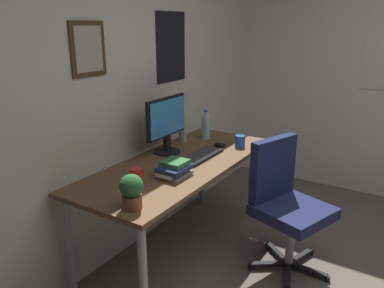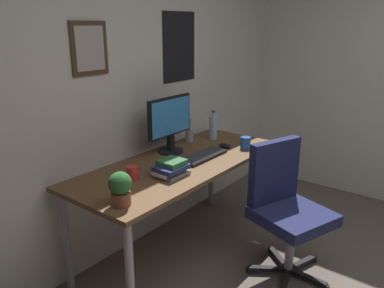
{
  "view_description": "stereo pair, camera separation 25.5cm",
  "coord_description": "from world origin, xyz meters",
  "px_view_note": "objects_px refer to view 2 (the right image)",
  "views": [
    {
      "loc": [
        -2.0,
        0.25,
        1.71
      ],
      "look_at": [
        0.16,
        1.61,
        0.9
      ],
      "focal_mm": 35.53,
      "sensor_mm": 36.0,
      "label": 1
    },
    {
      "loc": [
        -1.85,
        0.04,
        1.71
      ],
      "look_at": [
        0.16,
        1.61,
        0.9
      ],
      "focal_mm": 35.53,
      "sensor_mm": 36.0,
      "label": 2
    }
  ],
  "objects_px": {
    "potted_plant": "(120,188)",
    "pen_cup": "(189,135)",
    "coffee_mug_near": "(246,143)",
    "book_stack_left": "(171,168)",
    "office_chair": "(285,203)",
    "coffee_mug_far": "(133,173)",
    "water_bottle": "(213,127)",
    "keyboard": "(203,156)",
    "monitor": "(170,122)",
    "computer_mouse": "(225,146)"
  },
  "relations": [
    {
      "from": "potted_plant",
      "to": "pen_cup",
      "type": "bearing_deg",
      "value": 20.86
    },
    {
      "from": "coffee_mug_near",
      "to": "book_stack_left",
      "type": "distance_m",
      "value": 0.81
    },
    {
      "from": "office_chair",
      "to": "coffee_mug_far",
      "type": "height_order",
      "value": "office_chair"
    },
    {
      "from": "coffee_mug_near",
      "to": "water_bottle",
      "type": "bearing_deg",
      "value": 80.82
    },
    {
      "from": "coffee_mug_near",
      "to": "coffee_mug_far",
      "type": "relative_size",
      "value": 1.06
    },
    {
      "from": "coffee_mug_far",
      "to": "potted_plant",
      "type": "distance_m",
      "value": 0.37
    },
    {
      "from": "coffee_mug_far",
      "to": "pen_cup",
      "type": "bearing_deg",
      "value": 14.63
    },
    {
      "from": "keyboard",
      "to": "coffee_mug_far",
      "type": "xyz_separation_m",
      "value": [
        -0.61,
        0.11,
        0.03
      ]
    },
    {
      "from": "keyboard",
      "to": "coffee_mug_far",
      "type": "distance_m",
      "value": 0.63
    },
    {
      "from": "keyboard",
      "to": "coffee_mug_near",
      "type": "xyz_separation_m",
      "value": [
        0.39,
        -0.14,
        0.04
      ]
    },
    {
      "from": "office_chair",
      "to": "book_stack_left",
      "type": "xyz_separation_m",
      "value": [
        -0.52,
        0.59,
        0.28
      ]
    },
    {
      "from": "water_bottle",
      "to": "coffee_mug_far",
      "type": "relative_size",
      "value": 2.24
    },
    {
      "from": "monitor",
      "to": "water_bottle",
      "type": "relative_size",
      "value": 1.82
    },
    {
      "from": "office_chair",
      "to": "keyboard",
      "type": "height_order",
      "value": "office_chair"
    },
    {
      "from": "computer_mouse",
      "to": "water_bottle",
      "type": "height_order",
      "value": "water_bottle"
    },
    {
      "from": "computer_mouse",
      "to": "coffee_mug_near",
      "type": "relative_size",
      "value": 0.92
    },
    {
      "from": "monitor",
      "to": "computer_mouse",
      "type": "relative_size",
      "value": 4.18
    },
    {
      "from": "office_chair",
      "to": "coffee_mug_far",
      "type": "xyz_separation_m",
      "value": [
        -0.72,
        0.74,
        0.27
      ]
    },
    {
      "from": "potted_plant",
      "to": "book_stack_left",
      "type": "xyz_separation_m",
      "value": [
        0.5,
        0.07,
        -0.06
      ]
    },
    {
      "from": "coffee_mug_near",
      "to": "potted_plant",
      "type": "bearing_deg",
      "value": 178.64
    },
    {
      "from": "keyboard",
      "to": "coffee_mug_far",
      "type": "bearing_deg",
      "value": 169.66
    },
    {
      "from": "coffee_mug_near",
      "to": "book_stack_left",
      "type": "relative_size",
      "value": 0.52
    },
    {
      "from": "monitor",
      "to": "potted_plant",
      "type": "distance_m",
      "value": 0.96
    },
    {
      "from": "monitor",
      "to": "pen_cup",
      "type": "relative_size",
      "value": 2.3
    },
    {
      "from": "office_chair",
      "to": "water_bottle",
      "type": "distance_m",
      "value": 0.98
    },
    {
      "from": "potted_plant",
      "to": "pen_cup",
      "type": "height_order",
      "value": "pen_cup"
    },
    {
      "from": "book_stack_left",
      "to": "coffee_mug_near",
      "type": "bearing_deg",
      "value": -7.04
    },
    {
      "from": "water_bottle",
      "to": "book_stack_left",
      "type": "distance_m",
      "value": 0.9
    },
    {
      "from": "monitor",
      "to": "potted_plant",
      "type": "bearing_deg",
      "value": -155.77
    },
    {
      "from": "potted_plant",
      "to": "monitor",
      "type": "bearing_deg",
      "value": 24.23
    },
    {
      "from": "keyboard",
      "to": "water_bottle",
      "type": "bearing_deg",
      "value": 26.41
    },
    {
      "from": "coffee_mug_near",
      "to": "office_chair",
      "type": "bearing_deg",
      "value": -119.94
    },
    {
      "from": "computer_mouse",
      "to": "monitor",
      "type": "bearing_deg",
      "value": 140.86
    },
    {
      "from": "potted_plant",
      "to": "computer_mouse",
      "type": "bearing_deg",
      "value": 5.0
    },
    {
      "from": "coffee_mug_near",
      "to": "computer_mouse",
      "type": "bearing_deg",
      "value": 123.53
    },
    {
      "from": "keyboard",
      "to": "office_chair",
      "type": "bearing_deg",
      "value": -80.36
    },
    {
      "from": "monitor",
      "to": "book_stack_left",
      "type": "distance_m",
      "value": 0.52
    },
    {
      "from": "water_bottle",
      "to": "potted_plant",
      "type": "bearing_deg",
      "value": -166.39
    },
    {
      "from": "office_chair",
      "to": "monitor",
      "type": "distance_m",
      "value": 1.04
    },
    {
      "from": "coffee_mug_far",
      "to": "coffee_mug_near",
      "type": "bearing_deg",
      "value": -13.92
    },
    {
      "from": "computer_mouse",
      "to": "book_stack_left",
      "type": "height_order",
      "value": "book_stack_left"
    },
    {
      "from": "office_chair",
      "to": "coffee_mug_near",
      "type": "xyz_separation_m",
      "value": [
        0.28,
        0.49,
        0.28
      ]
    },
    {
      "from": "office_chair",
      "to": "coffee_mug_far",
      "type": "relative_size",
      "value": 8.42
    },
    {
      "from": "office_chair",
      "to": "computer_mouse",
      "type": "relative_size",
      "value": 8.64
    },
    {
      "from": "coffee_mug_far",
      "to": "keyboard",
      "type": "bearing_deg",
      "value": -10.34
    },
    {
      "from": "pen_cup",
      "to": "computer_mouse",
      "type": "bearing_deg",
      "value": -84.03
    },
    {
      "from": "office_chair",
      "to": "coffee_mug_near",
      "type": "distance_m",
      "value": 0.63
    },
    {
      "from": "computer_mouse",
      "to": "coffee_mug_far",
      "type": "relative_size",
      "value": 0.97
    },
    {
      "from": "potted_plant",
      "to": "book_stack_left",
      "type": "bearing_deg",
      "value": 7.71
    },
    {
      "from": "pen_cup",
      "to": "monitor",
      "type": "bearing_deg",
      "value": -169.23
    }
  ]
}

